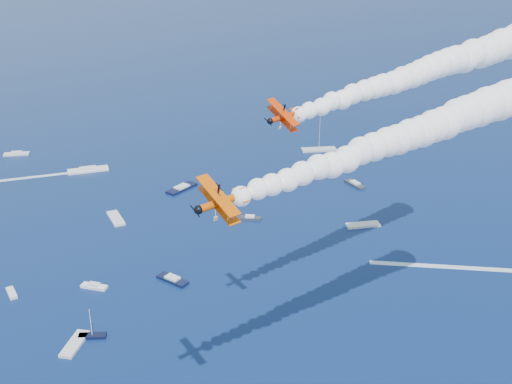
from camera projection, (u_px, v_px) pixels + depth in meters
biplane_lead at (284, 117)px, 103.19m from camera, size 7.38×9.03×7.38m
biplane_trail at (221, 202)px, 80.81m from camera, size 8.33×9.98×7.97m
smoke_trail_lead at (422, 72)px, 121.07m from camera, size 70.22×21.86×12.35m
smoke_trail_trail at (411, 134)px, 97.31m from camera, size 69.88×14.87×12.35m
spectator_boats at (108, 233)px, 185.23m from camera, size 219.79×185.20×0.70m
boat_wakes at (102, 263)px, 170.01m from camera, size 165.83×138.64×0.04m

